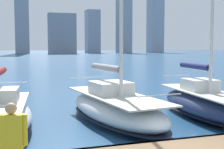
# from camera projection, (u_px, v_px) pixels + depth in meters

# --- Properties ---
(sailboat_navy) EXTENTS (2.91, 7.43, 12.43)m
(sailboat_navy) POSITION_uv_depth(u_px,v_px,m) (203.00, 102.00, 15.18)
(sailboat_navy) COLOR navy
(sailboat_navy) RESTS_ON ground
(sailboat_grey) EXTENTS (3.71, 8.18, 10.82)m
(sailboat_grey) POSITION_uv_depth(u_px,v_px,m) (115.00, 106.00, 14.24)
(sailboat_grey) COLOR silver
(sailboat_grey) RESTS_ON ground
(person_yellow_shirt) EXTENTS (0.61, 0.33, 1.73)m
(person_yellow_shirt) POSITION_uv_depth(u_px,v_px,m) (12.00, 137.00, 6.17)
(person_yellow_shirt) COLOR #4C473D
(person_yellow_shirt) RESTS_ON dock_pier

